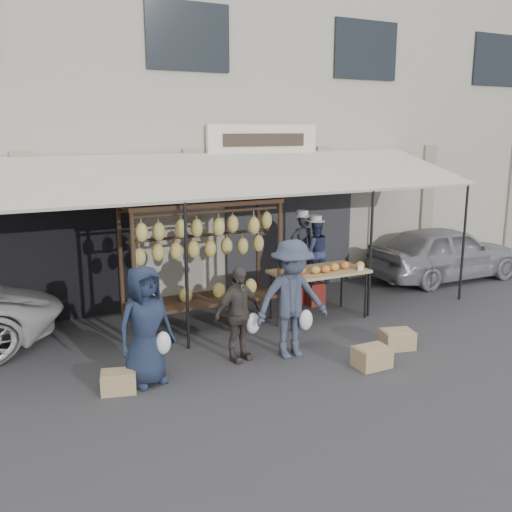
{
  "coord_description": "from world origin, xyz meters",
  "views": [
    {
      "loc": [
        -3.89,
        -6.8,
        3.35
      ],
      "look_at": [
        0.31,
        1.4,
        1.3
      ],
      "focal_mm": 40.0,
      "sensor_mm": 36.0,
      "label": 1
    }
  ],
  "objects_px": {
    "crate_far": "(119,382)",
    "vendor_left": "(302,248)",
    "crate_near_a": "(372,357)",
    "produce_table": "(320,272)",
    "customer_left": "(145,326)",
    "customer_mid": "(238,314)",
    "crate_near_b": "(397,339)",
    "customer_right": "(292,299)",
    "sedan": "(445,252)",
    "vendor_right": "(315,251)",
    "banana_rack": "(203,241)"
  },
  "relations": [
    {
      "from": "crate_far",
      "to": "vendor_left",
      "type": "bearing_deg",
      "value": 28.42
    },
    {
      "from": "vendor_left",
      "to": "crate_near_a",
      "type": "relative_size",
      "value": 2.71
    },
    {
      "from": "crate_near_a",
      "to": "crate_far",
      "type": "distance_m",
      "value": 3.55
    },
    {
      "from": "produce_table",
      "to": "customer_left",
      "type": "bearing_deg",
      "value": -161.54
    },
    {
      "from": "customer_left",
      "to": "customer_mid",
      "type": "height_order",
      "value": "customer_left"
    },
    {
      "from": "vendor_left",
      "to": "crate_near_b",
      "type": "distance_m",
      "value": 2.9
    },
    {
      "from": "vendor_left",
      "to": "crate_far",
      "type": "xyz_separation_m",
      "value": [
        -4.18,
        -2.26,
        -0.97
      ]
    },
    {
      "from": "customer_right",
      "to": "crate_near_a",
      "type": "height_order",
      "value": "customer_right"
    },
    {
      "from": "crate_near_a",
      "to": "crate_near_b",
      "type": "relative_size",
      "value": 1.03
    },
    {
      "from": "sedan",
      "to": "customer_left",
      "type": "bearing_deg",
      "value": 108.08
    },
    {
      "from": "vendor_left",
      "to": "customer_left",
      "type": "xyz_separation_m",
      "value": [
        -3.77,
        -2.18,
        -0.28
      ]
    },
    {
      "from": "customer_mid",
      "to": "sedan",
      "type": "distance_m",
      "value": 6.54
    },
    {
      "from": "crate_near_a",
      "to": "customer_mid",
      "type": "bearing_deg",
      "value": 145.24
    },
    {
      "from": "vendor_left",
      "to": "customer_mid",
      "type": "bearing_deg",
      "value": 44.74
    },
    {
      "from": "vendor_right",
      "to": "customer_mid",
      "type": "height_order",
      "value": "vendor_right"
    },
    {
      "from": "produce_table",
      "to": "sedan",
      "type": "distance_m",
      "value": 4.23
    },
    {
      "from": "crate_near_b",
      "to": "customer_mid",
      "type": "bearing_deg",
      "value": 163.45
    },
    {
      "from": "sedan",
      "to": "customer_mid",
      "type": "bearing_deg",
      "value": 110.31
    },
    {
      "from": "produce_table",
      "to": "customer_right",
      "type": "relative_size",
      "value": 0.95
    },
    {
      "from": "produce_table",
      "to": "vendor_right",
      "type": "relative_size",
      "value": 1.37
    },
    {
      "from": "vendor_right",
      "to": "customer_mid",
      "type": "relative_size",
      "value": 0.87
    },
    {
      "from": "vendor_left",
      "to": "sedan",
      "type": "bearing_deg",
      "value": -175.12
    },
    {
      "from": "customer_left",
      "to": "sedan",
      "type": "xyz_separation_m",
      "value": [
        7.63,
        2.25,
        -0.19
      ]
    },
    {
      "from": "produce_table",
      "to": "crate_near_a",
      "type": "height_order",
      "value": "produce_table"
    },
    {
      "from": "vendor_right",
      "to": "customer_left",
      "type": "relative_size",
      "value": 0.76
    },
    {
      "from": "customer_mid",
      "to": "produce_table",
      "type": "bearing_deg",
      "value": 12.39
    },
    {
      "from": "customer_left",
      "to": "crate_near_b",
      "type": "bearing_deg",
      "value": -22.81
    },
    {
      "from": "crate_near_b",
      "to": "crate_far",
      "type": "relative_size",
      "value": 1.07
    },
    {
      "from": "banana_rack",
      "to": "customer_mid",
      "type": "xyz_separation_m",
      "value": [
        -0.01,
        -1.35,
        -0.86
      ]
    },
    {
      "from": "customer_left",
      "to": "customer_mid",
      "type": "relative_size",
      "value": 1.15
    },
    {
      "from": "customer_mid",
      "to": "sedan",
      "type": "height_order",
      "value": "customer_mid"
    },
    {
      "from": "customer_mid",
      "to": "crate_far",
      "type": "height_order",
      "value": "customer_mid"
    },
    {
      "from": "produce_table",
      "to": "customer_left",
      "type": "relative_size",
      "value": 1.04
    },
    {
      "from": "banana_rack",
      "to": "crate_near_a",
      "type": "distance_m",
      "value": 3.26
    },
    {
      "from": "vendor_left",
      "to": "customer_mid",
      "type": "height_order",
      "value": "vendor_left"
    },
    {
      "from": "banana_rack",
      "to": "crate_far",
      "type": "relative_size",
      "value": 5.84
    },
    {
      "from": "customer_mid",
      "to": "customer_right",
      "type": "relative_size",
      "value": 0.79
    },
    {
      "from": "banana_rack",
      "to": "customer_mid",
      "type": "relative_size",
      "value": 1.83
    },
    {
      "from": "crate_near_b",
      "to": "customer_left",
      "type": "bearing_deg",
      "value": 171.73
    },
    {
      "from": "produce_table",
      "to": "sedan",
      "type": "relative_size",
      "value": 0.46
    },
    {
      "from": "crate_near_a",
      "to": "crate_far",
      "type": "xyz_separation_m",
      "value": [
        -3.45,
        0.87,
        -0.01
      ]
    },
    {
      "from": "vendor_right",
      "to": "customer_mid",
      "type": "bearing_deg",
      "value": 55.69
    },
    {
      "from": "vendor_right",
      "to": "sedan",
      "type": "relative_size",
      "value": 0.34
    },
    {
      "from": "crate_near_b",
      "to": "vendor_right",
      "type": "bearing_deg",
      "value": 88.2
    },
    {
      "from": "customer_mid",
      "to": "vendor_right",
      "type": "bearing_deg",
      "value": 22.24
    },
    {
      "from": "customer_mid",
      "to": "crate_far",
      "type": "bearing_deg",
      "value": 173.84
    },
    {
      "from": "produce_table",
      "to": "crate_near_a",
      "type": "xyz_separation_m",
      "value": [
        -0.51,
        -2.14,
        -0.73
      ]
    },
    {
      "from": "crate_near_a",
      "to": "sedan",
      "type": "bearing_deg",
      "value": 34.91
    },
    {
      "from": "vendor_left",
      "to": "customer_right",
      "type": "distance_m",
      "value": 2.74
    },
    {
      "from": "customer_right",
      "to": "banana_rack",
      "type": "bearing_deg",
      "value": 119.44
    }
  ]
}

